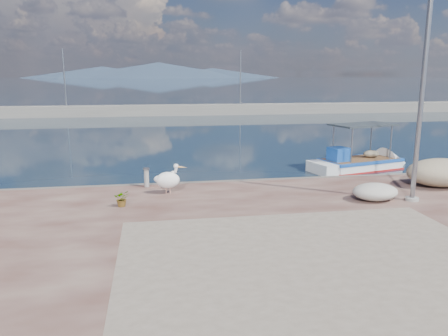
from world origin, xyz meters
TOP-DOWN VIEW (x-y plane):
  - ground at (0.00, 0.00)m, footprint 1400.00×1400.00m
  - quay_patch at (1.00, -3.00)m, footprint 9.00×7.00m
  - breakwater at (-0.00, 40.00)m, footprint 120.00×2.20m
  - mountains at (4.39, 650.00)m, footprint 370.00×280.00m
  - boat_right at (7.70, 8.36)m, footprint 5.85×3.19m
  - pelican at (-2.07, 3.48)m, footprint 1.15×0.65m
  - lamp_post at (6.06, 1.27)m, footprint 0.44×0.96m
  - bollard_near at (-2.85, 4.59)m, footprint 0.24×0.24m
  - potted_plant at (-3.62, 2.16)m, footprint 0.52×0.46m
  - net_pile_d at (4.82, 1.49)m, footprint 1.56×1.17m
  - net_pile_c at (8.27, 2.89)m, footprint 2.69×1.92m

SIDE VIEW (x-z plane):
  - ground at x=0.00m, z-range 0.00..0.00m
  - boat_right at x=7.70m, z-range -1.13..1.55m
  - quay_patch at x=1.00m, z-range 0.50..0.51m
  - breakwater at x=0.00m, z-range -3.15..4.35m
  - potted_plant at x=-3.62m, z-range 0.50..1.04m
  - net_pile_d at x=4.82m, z-range 0.50..1.08m
  - bollard_near at x=-2.85m, z-range 0.53..1.27m
  - pelican at x=-2.07m, z-range 0.47..1.57m
  - net_pile_c at x=8.27m, z-range 0.50..1.56m
  - lamp_post at x=6.06m, z-range 0.30..7.30m
  - mountains at x=4.39m, z-range -1.49..20.51m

